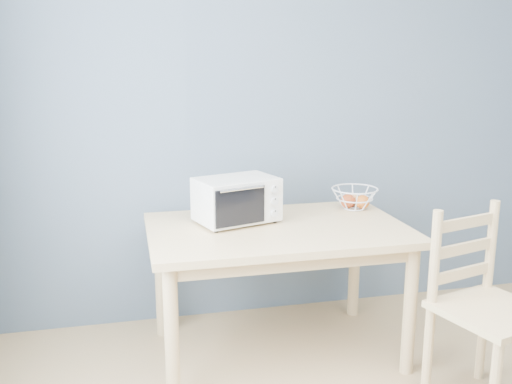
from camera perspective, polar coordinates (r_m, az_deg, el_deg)
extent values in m
cube|color=slate|center=(3.69, 5.99, 7.79)|extent=(4.00, 0.01, 2.60)
cube|color=#DBC583|center=(3.12, 2.18, -3.80)|extent=(1.40, 0.90, 0.04)
cylinder|color=#DBC583|center=(2.82, -8.43, -14.06)|extent=(0.07, 0.07, 0.71)
cylinder|color=#DBC583|center=(3.15, 15.13, -11.37)|extent=(0.07, 0.07, 0.71)
cylinder|color=#DBC583|center=(3.49, -9.49, -8.60)|extent=(0.07, 0.07, 0.71)
cylinder|color=#DBC583|center=(3.77, 9.82, -6.99)|extent=(0.07, 0.07, 0.71)
cube|color=beige|center=(3.15, -1.98, -0.71)|extent=(0.50, 0.40, 0.24)
cube|color=black|center=(3.13, -2.90, -0.88)|extent=(0.34, 0.32, 0.19)
cube|color=black|center=(3.00, -1.57, -1.47)|extent=(0.28, 0.10, 0.20)
cylinder|color=silver|center=(2.96, -1.42, 0.30)|extent=(0.25, 0.09, 0.01)
cube|color=beige|center=(3.11, 1.76, -0.90)|extent=(0.12, 0.04, 0.22)
cylinder|color=black|center=(3.01, -4.00, -3.90)|extent=(0.02, 0.02, 0.01)
cylinder|color=black|center=(3.18, 1.87, -2.94)|extent=(0.02, 0.02, 0.01)
cylinder|color=black|center=(3.20, -5.77, -2.90)|extent=(0.02, 0.02, 0.01)
cylinder|color=black|center=(3.36, -0.14, -2.05)|extent=(0.02, 0.02, 0.01)
cylinder|color=silver|center=(3.09, 1.88, 0.26)|extent=(0.04, 0.03, 0.04)
cylinder|color=silver|center=(3.10, 1.87, -0.94)|extent=(0.04, 0.03, 0.04)
cylinder|color=silver|center=(3.12, 1.86, -2.14)|extent=(0.04, 0.03, 0.04)
torus|color=silver|center=(3.49, 9.86, 0.32)|extent=(0.35, 0.35, 0.01)
torus|color=silver|center=(3.50, 9.82, -0.64)|extent=(0.27, 0.27, 0.01)
torus|color=silver|center=(3.51, 9.78, -1.59)|extent=(0.16, 0.16, 0.01)
sphere|color=#AD1C17|center=(3.50, 9.17, -0.89)|extent=(0.09, 0.09, 0.09)
sphere|color=#C85B17|center=(3.50, 10.61, -0.98)|extent=(0.09, 0.09, 0.09)
sphere|color=tan|center=(3.56, 9.55, -0.74)|extent=(0.08, 0.08, 0.08)
cube|color=#DBC583|center=(2.91, 22.59, -10.97)|extent=(0.55, 0.55, 0.03)
cylinder|color=#DBC583|center=(3.00, 16.80, -15.20)|extent=(0.05, 0.05, 0.48)
cylinder|color=#DBC583|center=(3.27, 21.69, -13.19)|extent=(0.05, 0.05, 0.48)
cylinder|color=#DBC583|center=(2.81, 17.45, -6.50)|extent=(0.05, 0.05, 0.48)
cylinder|color=#DBC583|center=(3.09, 22.44, -5.13)|extent=(0.05, 0.05, 0.48)
cube|color=#DBC583|center=(2.98, 19.91, -7.65)|extent=(0.38, 0.12, 0.05)
cube|color=#DBC583|center=(2.94, 20.11, -5.29)|extent=(0.38, 0.12, 0.05)
cube|color=#DBC583|center=(2.90, 20.30, -2.89)|extent=(0.38, 0.12, 0.05)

